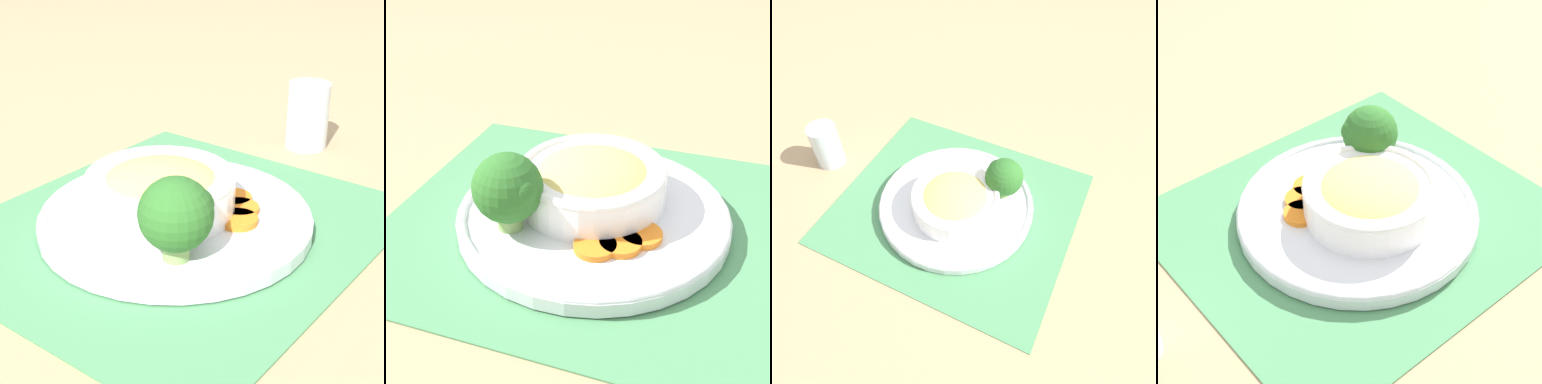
{
  "view_description": "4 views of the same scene",
  "coord_description": "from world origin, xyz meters",
  "views": [
    {
      "loc": [
        0.48,
        0.44,
        0.36
      ],
      "look_at": [
        -0.01,
        0.02,
        0.05
      ],
      "focal_mm": 60.0,
      "sensor_mm": 36.0,
      "label": 1
    },
    {
      "loc": [
        -0.18,
        0.48,
        0.37
      ],
      "look_at": [
        0.02,
        0.0,
        0.04
      ],
      "focal_mm": 50.0,
      "sensor_mm": 36.0,
      "label": 2
    },
    {
      "loc": [
        0.25,
        -0.4,
        0.62
      ],
      "look_at": [
        0.01,
        0.01,
        0.04
      ],
      "focal_mm": 35.0,
      "sensor_mm": 36.0,
      "label": 3
    },
    {
      "loc": [
        -0.38,
        -0.49,
        0.58
      ],
      "look_at": [
        -0.0,
        0.01,
        0.04
      ],
      "focal_mm": 60.0,
      "sensor_mm": 36.0,
      "label": 4
    }
  ],
  "objects": [
    {
      "name": "carrot_slice_middle",
      "position": [
        -0.05,
        0.05,
        0.02
      ],
      "size": [
        0.05,
        0.05,
        0.01
      ],
      "color": "orange",
      "rests_on": "plate"
    },
    {
      "name": "broccoli_floret",
      "position": [
        0.07,
        0.07,
        0.07
      ],
      "size": [
        0.08,
        0.08,
        0.09
      ],
      "color": "#84AD5B",
      "rests_on": "plate"
    },
    {
      "name": "ground_plane",
      "position": [
        0.0,
        0.0,
        0.0
      ],
      "size": [
        4.0,
        4.0,
        0.0
      ],
      "primitive_type": "plane",
      "color": "tan"
    },
    {
      "name": "plate",
      "position": [
        0.0,
        0.0,
        0.02
      ],
      "size": [
        0.32,
        0.32,
        0.02
      ],
      "color": "silver",
      "rests_on": "placemat"
    },
    {
      "name": "carrot_slice_far",
      "position": [
        -0.07,
        0.03,
        0.02
      ],
      "size": [
        0.05,
        0.05,
        0.01
      ],
      "color": "orange",
      "rests_on": "plate"
    },
    {
      "name": "carrot_slice_near",
      "position": [
        -0.03,
        0.07,
        0.02
      ],
      "size": [
        0.05,
        0.05,
        0.01
      ],
      "color": "orange",
      "rests_on": "plate"
    },
    {
      "name": "water_glass",
      "position": [
        -0.32,
        -0.02,
        0.04
      ],
      "size": [
        0.06,
        0.06,
        0.1
      ],
      "color": "silver",
      "rests_on": "ground_plane"
    },
    {
      "name": "bowl",
      "position": [
        0.01,
        -0.02,
        0.05
      ],
      "size": [
        0.17,
        0.17,
        0.06
      ],
      "color": "white",
      "rests_on": "plate"
    },
    {
      "name": "placemat",
      "position": [
        0.0,
        0.0,
        0.0
      ],
      "size": [
        0.5,
        0.45,
        0.0
      ],
      "color": "#4C8C59",
      "rests_on": "ground_plane"
    }
  ]
}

